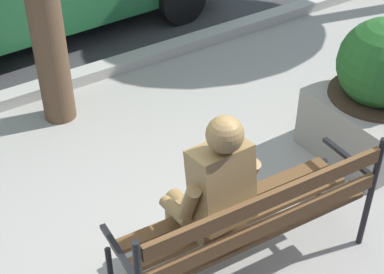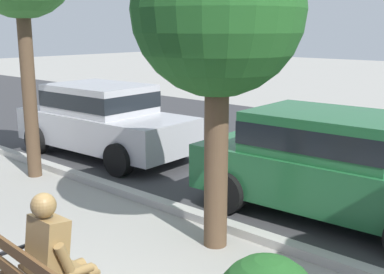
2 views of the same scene
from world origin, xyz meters
name	(u,v)px [view 1 (image 1 of 2)]	position (x,y,z in m)	size (l,w,h in m)	color
curb_stone	(54,85)	(0.00, 2.90, 0.06)	(60.00, 0.20, 0.12)	#B2AFA8
park_bench	(253,218)	(0.16, -0.10, 0.54)	(1.83, 0.64, 0.95)	brown
bronze_statue_seated	(209,197)	(-0.03, 0.11, 0.67)	(0.63, 0.76, 1.37)	olive
concrete_planter	(376,95)	(1.91, 0.45, 0.56)	(0.88, 0.88, 1.24)	gray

